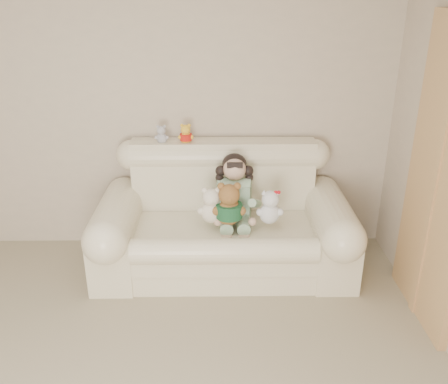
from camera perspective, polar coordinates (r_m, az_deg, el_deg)
wall_back at (r=4.23m, az=-11.02°, el=10.06°), size 4.50×0.00×4.50m
sofa at (r=3.94m, az=-0.02°, el=-2.58°), size 2.10×0.95×1.03m
door_panel at (r=3.50m, az=24.23°, el=1.44°), size 0.06×0.90×2.10m
seated_child at (r=3.94m, az=1.23°, el=0.50°), size 0.41×0.48×0.58m
brown_teddy at (r=3.72m, az=0.61°, el=-0.95°), size 0.32×0.28×0.41m
white_cat at (r=3.77m, az=5.47°, el=-1.34°), size 0.26×0.24×0.34m
cream_teddy at (r=3.77m, az=-1.50°, el=-1.16°), size 0.25×0.21×0.35m
yellow_mini_bear at (r=4.06m, az=-4.55°, el=7.09°), size 0.16×0.14×0.20m
grey_mini_plush at (r=4.08m, az=-7.40°, el=6.97°), size 0.15×0.13×0.19m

